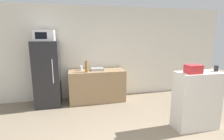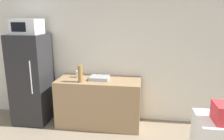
# 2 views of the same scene
# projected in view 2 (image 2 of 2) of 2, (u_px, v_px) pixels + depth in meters

# --- Properties ---
(wall_back) EXTENTS (8.00, 0.06, 2.60)m
(wall_back) POSITION_uv_depth(u_px,v_px,m) (101.00, 53.00, 4.18)
(wall_back) COLOR silver
(wall_back) RESTS_ON ground_plane
(refrigerator) EXTENTS (0.62, 0.67, 1.67)m
(refrigerator) POSITION_uv_depth(u_px,v_px,m) (32.00, 79.00, 4.10)
(refrigerator) COLOR #232326
(refrigerator) RESTS_ON ground_plane
(microwave) EXTENTS (0.48, 0.40, 0.26)m
(microwave) POSITION_uv_depth(u_px,v_px,m) (27.00, 26.00, 3.87)
(microwave) COLOR white
(microwave) RESTS_ON refrigerator
(counter) EXTENTS (1.51, 0.64, 0.87)m
(counter) POSITION_uv_depth(u_px,v_px,m) (99.00, 102.00, 4.04)
(counter) COLOR #937551
(counter) RESTS_ON ground_plane
(sink_basin) EXTENTS (0.34, 0.27, 0.06)m
(sink_basin) POSITION_uv_depth(u_px,v_px,m) (100.00, 78.00, 3.93)
(sink_basin) COLOR #9EA3A8
(sink_basin) RESTS_ON counter
(bottle_tall) EXTENTS (0.08, 0.08, 0.30)m
(bottle_tall) POSITION_uv_depth(u_px,v_px,m) (80.00, 74.00, 3.76)
(bottle_tall) COLOR olive
(bottle_tall) RESTS_ON counter
(bottle_short) EXTENTS (0.08, 0.08, 0.13)m
(bottle_short) POSITION_uv_depth(u_px,v_px,m) (78.00, 74.00, 4.07)
(bottle_short) COLOR silver
(bottle_short) RESTS_ON counter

